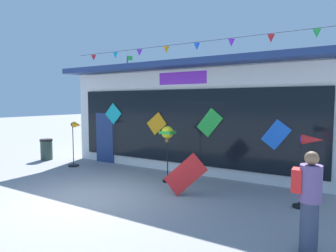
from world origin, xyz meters
TOP-DOWN VIEW (x-y plane):
  - ground_plane at (0.00, 0.00)m, footprint 80.00×80.00m
  - kite_shop_building at (0.89, 6.50)m, footprint 10.39×6.45m
  - wind_spinner_far_left at (-3.01, 2.44)m, footprint 0.73×0.40m
  - wind_spinner_left at (1.03, 2.45)m, footprint 0.39×0.39m
  - wind_spinner_center_left at (4.98, 2.17)m, footprint 0.61×0.35m
  - person_near_camera at (5.21, -0.00)m, footprint 0.45×0.34m
  - trash_bin at (-5.17, 2.72)m, footprint 0.52×0.52m
  - display_kite_on_ground at (2.13, 1.56)m, footprint 1.13×0.36m

SIDE VIEW (x-z plane):
  - ground_plane at x=0.00m, z-range 0.00..0.00m
  - trash_bin at x=-5.17m, z-range 0.01..0.89m
  - display_kite_on_ground at x=2.13m, z-range 0.00..1.13m
  - person_near_camera at x=5.21m, z-range 0.05..1.73m
  - wind_spinner_far_left at x=-3.01m, z-range 0.30..2.01m
  - wind_spinner_center_left at x=4.98m, z-range 0.48..2.21m
  - wind_spinner_left at x=1.03m, z-range 0.54..2.26m
  - kite_shop_building at x=0.89m, z-range -0.66..4.50m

